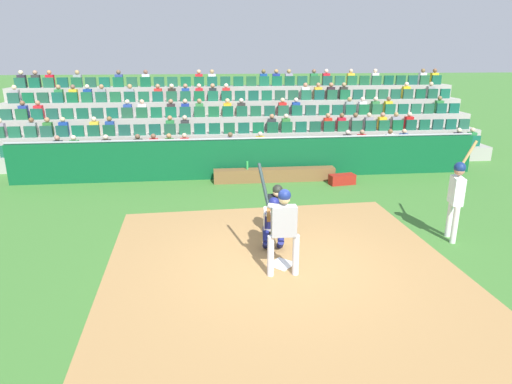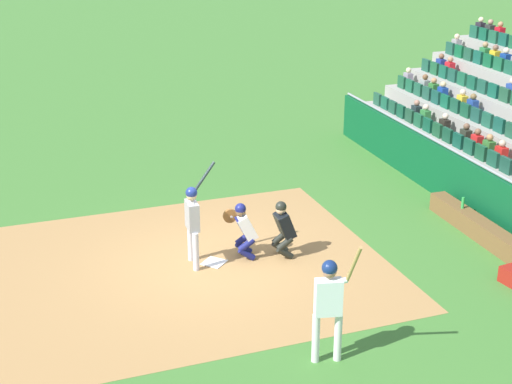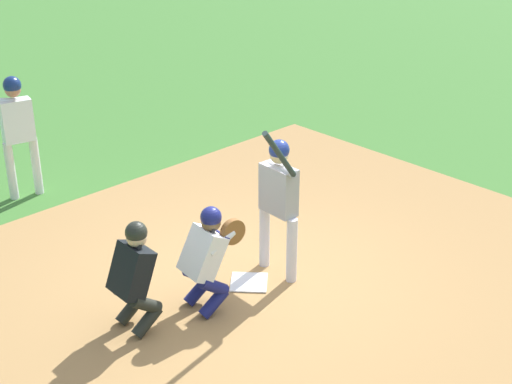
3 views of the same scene
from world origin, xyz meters
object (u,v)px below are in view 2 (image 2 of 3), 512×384
home_plate_umpire (283,226)px  on_deck_batter (329,299)px  batter_at_plate (193,217)px  catcher_crouching (243,227)px  dugout_bench (484,232)px  home_plate_marker (214,262)px  water_bottle_on_bench (463,203)px

home_plate_umpire → on_deck_batter: 4.07m
batter_at_plate → home_plate_umpire: (-0.19, -1.93, -0.39)m
catcher_crouching → home_plate_umpire: home_plate_umpire is taller
catcher_crouching → dugout_bench: catcher_crouching is taller
dugout_bench → batter_at_plate: bearing=82.8°
home_plate_marker → batter_at_plate: (0.06, 0.42, 1.08)m
dugout_bench → on_deck_batter: size_ratio=1.79×
dugout_bench → water_bottle_on_bench: size_ratio=14.85×
on_deck_batter → water_bottle_on_bench: bearing=-50.8°
on_deck_batter → dugout_bench: bearing=-57.4°
home_plate_marker → water_bottle_on_bench: bearing=-88.6°
home_plate_umpire → home_plate_marker: bearing=85.2°
home_plate_umpire → catcher_crouching: bearing=75.5°
catcher_crouching → home_plate_umpire: size_ratio=0.98×
batter_at_plate → on_deck_batter: (-4.18, -1.28, 0.07)m
batter_at_plate → dugout_bench: batter_at_plate is taller
home_plate_umpire → water_bottle_on_bench: (0.28, -4.60, -0.13)m
dugout_bench → on_deck_batter: 6.30m
home_plate_marker → on_deck_batter: size_ratio=0.19×
catcher_crouching → water_bottle_on_bench: (0.07, -5.42, -0.13)m
catcher_crouching → dugout_bench: size_ratio=0.31×
home_plate_umpire → dugout_bench: size_ratio=0.32×
batter_at_plate → home_plate_umpire: 1.98m
dugout_bench → catcher_crouching: bearing=81.1°
catcher_crouching → on_deck_batter: (-4.20, -0.17, 0.45)m
water_bottle_on_bench → catcher_crouching: bearing=90.7°
catcher_crouching → on_deck_batter: 4.23m
home_plate_umpire → on_deck_batter: (-3.99, 0.65, 0.46)m
home_plate_marker → water_bottle_on_bench: size_ratio=1.60×
home_plate_marker → water_bottle_on_bench: water_bottle_on_bench is taller
water_bottle_on_bench → on_deck_batter: (-4.27, 5.25, 0.59)m
batter_at_plate → dugout_bench: bearing=-97.2°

